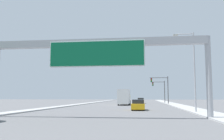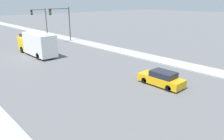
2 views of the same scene
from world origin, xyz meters
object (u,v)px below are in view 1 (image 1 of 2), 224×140
(car_far_right, at_px, (138,105))
(truck_box_primary, at_px, (124,97))
(car_mid_left, at_px, (141,101))
(traffic_light_near_intersection, at_px, (162,86))
(traffic_light_mid_block, at_px, (161,88))
(sign_gantry, at_px, (97,53))
(street_lamp_right, at_px, (192,65))

(car_far_right, distance_m, truck_box_primary, 20.37)
(car_mid_left, distance_m, traffic_light_near_intersection, 9.33)
(car_mid_left, bearing_deg, traffic_light_near_intersection, -50.40)
(truck_box_primary, distance_m, traffic_light_mid_block, 19.44)
(sign_gantry, distance_m, car_far_right, 14.50)
(street_lamp_right, bearing_deg, traffic_light_mid_block, 91.29)
(car_far_right, xyz_separation_m, truck_box_primary, (-3.50, 20.04, 1.04))
(car_far_right, xyz_separation_m, traffic_light_near_intersection, (5.41, 27.02, 3.87))
(car_mid_left, bearing_deg, car_far_right, -90.00)
(car_far_right, relative_size, truck_box_primary, 0.52)
(sign_gantry, relative_size, truck_box_primary, 2.30)
(sign_gantry, distance_m, traffic_light_near_intersection, 41.09)
(car_mid_left, relative_size, truck_box_primary, 0.48)
(sign_gantry, xyz_separation_m, car_mid_left, (3.50, 46.64, -5.19))
(traffic_light_near_intersection, bearing_deg, street_lamp_right, -87.92)
(traffic_light_near_intersection, relative_size, street_lamp_right, 0.71)
(car_far_right, relative_size, traffic_light_near_intersection, 0.67)
(car_far_right, bearing_deg, car_mid_left, 90.00)
(traffic_light_near_intersection, bearing_deg, truck_box_primary, -141.92)
(car_mid_left, relative_size, traffic_light_mid_block, 0.67)
(car_far_right, bearing_deg, street_lamp_right, -37.04)
(traffic_light_near_intersection, distance_m, street_lamp_right, 32.02)
(truck_box_primary, distance_m, street_lamp_right, 27.23)
(street_lamp_right, bearing_deg, car_mid_left, 99.69)
(car_mid_left, bearing_deg, street_lamp_right, -80.31)
(car_mid_left, relative_size, car_far_right, 0.92)
(car_mid_left, height_order, car_far_right, car_mid_left)
(sign_gantry, height_order, traffic_light_mid_block, sign_gantry)
(car_mid_left, height_order, traffic_light_near_intersection, traffic_light_near_intersection)
(traffic_light_near_intersection, bearing_deg, car_far_right, -101.33)
(traffic_light_mid_block, distance_m, street_lamp_right, 42.02)
(car_mid_left, distance_m, car_far_right, 33.56)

